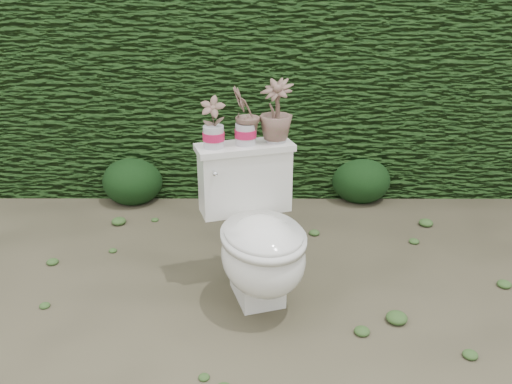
{
  "coord_description": "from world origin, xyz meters",
  "views": [
    {
      "loc": [
        0.08,
        -2.62,
        1.63
      ],
      "look_at": [
        0.08,
        -0.07,
        0.55
      ],
      "focal_mm": 38.0,
      "sensor_mm": 36.0,
      "label": 1
    }
  ],
  "objects_px": {
    "toilet": "(258,238)",
    "potted_plant_right": "(276,113)",
    "potted_plant_left": "(213,124)",
    "potted_plant_center": "(245,117)"
  },
  "relations": [
    {
      "from": "toilet",
      "to": "potted_plant_left",
      "type": "height_order",
      "value": "potted_plant_left"
    },
    {
      "from": "potted_plant_left",
      "to": "potted_plant_center",
      "type": "height_order",
      "value": "potted_plant_center"
    },
    {
      "from": "toilet",
      "to": "potted_plant_left",
      "type": "distance_m",
      "value": 0.61
    },
    {
      "from": "toilet",
      "to": "potted_plant_right",
      "type": "xyz_separation_m",
      "value": [
        0.09,
        0.28,
        0.57
      ]
    },
    {
      "from": "toilet",
      "to": "potted_plant_center",
      "type": "relative_size",
      "value": 2.75
    },
    {
      "from": "toilet",
      "to": "potted_plant_right",
      "type": "relative_size",
      "value": 2.54
    },
    {
      "from": "toilet",
      "to": "potted_plant_right",
      "type": "distance_m",
      "value": 0.64
    },
    {
      "from": "potted_plant_left",
      "to": "toilet",
      "type": "bearing_deg",
      "value": -30.67
    },
    {
      "from": "potted_plant_left",
      "to": "potted_plant_center",
      "type": "xyz_separation_m",
      "value": [
        0.16,
        0.05,
        0.02
      ]
    },
    {
      "from": "potted_plant_left",
      "to": "potted_plant_right",
      "type": "distance_m",
      "value": 0.33
    }
  ]
}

